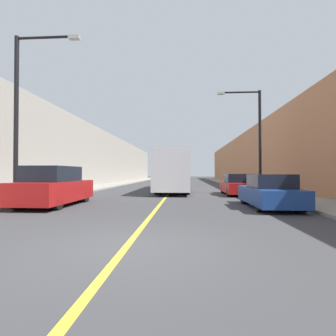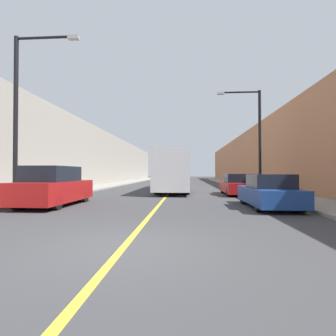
# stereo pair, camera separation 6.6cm
# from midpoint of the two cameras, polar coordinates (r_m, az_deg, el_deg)

# --- Properties ---
(ground_plane) EXTENTS (200.00, 200.00, 0.00)m
(ground_plane) POSITION_cam_midpoint_polar(r_m,az_deg,el_deg) (5.83, -9.49, -16.66)
(ground_plane) COLOR #38383A
(sidewalk_left) EXTENTS (2.92, 72.00, 0.14)m
(sidewalk_left) POSITION_cam_midpoint_polar(r_m,az_deg,el_deg) (36.61, -10.37, -3.33)
(sidewalk_left) COLOR gray
(sidewalk_left) RESTS_ON ground
(sidewalk_right) EXTENTS (2.92, 72.00, 0.14)m
(sidewalk_right) POSITION_cam_midpoint_polar(r_m,az_deg,el_deg) (36.06, 14.04, -3.35)
(sidewalk_right) COLOR gray
(sidewalk_right) RESTS_ON ground
(building_row_left) EXTENTS (4.00, 72.00, 6.96)m
(building_row_left) POSITION_cam_midpoint_polar(r_m,az_deg,el_deg) (37.62, -15.47, 1.95)
(building_row_left) COLOR gray
(building_row_left) RESTS_ON ground
(building_row_right) EXTENTS (4.00, 72.00, 6.98)m
(building_row_right) POSITION_cam_midpoint_polar(r_m,az_deg,el_deg) (36.85, 19.32, 2.04)
(building_row_right) COLOR #B2724C
(building_row_right) RESTS_ON ground
(road_center_line) EXTENTS (0.16, 72.00, 0.01)m
(road_center_line) POSITION_cam_midpoint_polar(r_m,az_deg,el_deg) (35.52, 1.74, -3.52)
(road_center_line) COLOR gold
(road_center_line) RESTS_ON ground
(bus) EXTENTS (2.51, 12.33, 3.24)m
(bus) POSITION_cam_midpoint_polar(r_m,az_deg,el_deg) (22.62, 1.34, -0.57)
(bus) COLOR silver
(bus) RESTS_ON ground
(parked_suv_left) EXTENTS (2.00, 4.82, 1.87)m
(parked_suv_left) POSITION_cam_midpoint_polar(r_m,az_deg,el_deg) (13.63, -23.64, -3.88)
(parked_suv_left) COLOR maroon
(parked_suv_left) RESTS_ON ground
(car_right_near) EXTENTS (1.87, 4.46, 1.50)m
(car_right_near) POSITION_cam_midpoint_polar(r_m,az_deg,el_deg) (12.59, 21.10, -5.02)
(car_right_near) COLOR navy
(car_right_near) RESTS_ON ground
(car_right_mid) EXTENTS (1.87, 4.48, 1.48)m
(car_right_mid) POSITION_cam_midpoint_polar(r_m,az_deg,el_deg) (19.09, 14.75, -3.67)
(car_right_mid) COLOR maroon
(car_right_mid) RESTS_ON ground
(street_lamp_left) EXTENTS (3.07, 0.24, 7.73)m
(street_lamp_left) POSITION_cam_midpoint_polar(r_m,az_deg,el_deg) (14.04, -29.27, 11.56)
(street_lamp_left) COLOR black
(street_lamp_left) RESTS_ON sidewalk_left
(street_lamp_right) EXTENTS (3.07, 0.24, 7.25)m
(street_lamp_right) POSITION_cam_midpoint_polar(r_m,az_deg,el_deg) (19.65, 18.43, 7.18)
(street_lamp_right) COLOR black
(street_lamp_right) RESTS_ON sidewalk_right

